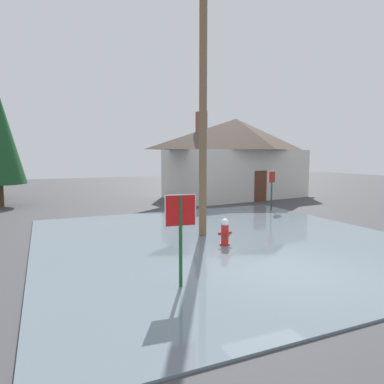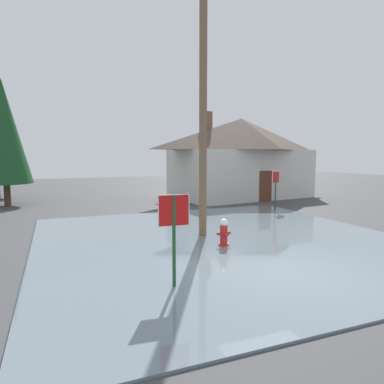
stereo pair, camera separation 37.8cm
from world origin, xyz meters
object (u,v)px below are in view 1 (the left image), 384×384
at_px(fire_hydrant, 225,233).
at_px(stop_sign_far, 272,183).
at_px(house, 236,157).
at_px(stop_sign_near, 181,222).
at_px(utility_pole, 203,97).

xyz_separation_m(fire_hydrant, stop_sign_far, (5.84, 5.40, 1.05)).
height_order(stop_sign_far, house, house).
xyz_separation_m(stop_sign_near, fire_hydrant, (2.68, 2.77, -1.07)).
bearing_deg(utility_pole, house, 53.76).
bearing_deg(house, utility_pole, -126.24).
bearing_deg(utility_pole, stop_sign_far, 32.91).
relative_size(stop_sign_near, house, 0.20).
relative_size(fire_hydrant, house, 0.09).
bearing_deg(house, stop_sign_far, -102.77).
xyz_separation_m(utility_pole, house, (7.31, 9.97, -2.19)).
relative_size(fire_hydrant, stop_sign_far, 0.44).
height_order(stop_sign_near, utility_pole, utility_pole).
distance_m(utility_pole, house, 12.55).
height_order(fire_hydrant, utility_pole, utility_pole).
bearing_deg(fire_hydrant, stop_sign_far, 42.76).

